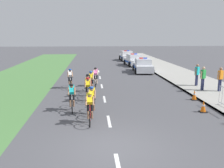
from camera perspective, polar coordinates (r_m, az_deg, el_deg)
name	(u,v)px	position (r m, az deg, el deg)	size (l,w,h in m)	color
ground_plane	(114,147)	(9.04, 0.55, -14.58)	(160.00, 160.00, 0.00)	#4C4C51
sidewalk_slab	(184,77)	(24.09, 16.65, 1.61)	(4.38, 60.00, 0.12)	#A3A099
kerb_edge	(163,77)	(23.40, 11.84, 1.58)	(0.16, 60.00, 0.13)	#9E9E99
grass_verge	(19,80)	(23.39, -21.09, 0.90)	(7.00, 60.00, 0.01)	#4C7F42
lane_markings_centre	(103,92)	(17.26, -2.13, -1.86)	(0.14, 21.60, 0.01)	white
cyclist_lead	(90,107)	(11.08, -5.20, -5.30)	(0.42, 1.72, 1.56)	black
cyclist_second	(92,99)	(12.26, -4.72, -3.64)	(0.43, 1.72, 1.56)	black
cyclist_third	(72,96)	(13.05, -9.42, -2.83)	(0.44, 1.72, 1.56)	black
cyclist_fourth	(88,89)	(14.78, -5.66, -1.06)	(0.42, 1.72, 1.56)	black
cyclist_fifth	(88,84)	(15.99, -5.63, -0.10)	(0.42, 1.72, 1.56)	black
cyclist_sixth	(91,81)	(17.25, -4.90, 0.75)	(0.44, 1.72, 1.56)	black
cyclist_seventh	(70,78)	(18.58, -9.79, 1.40)	(0.45, 1.72, 1.56)	black
cyclist_eighth	(96,76)	(19.12, -3.85, 1.82)	(0.44, 1.72, 1.56)	black
police_car_nearest	(143,66)	(26.66, 7.25, 4.25)	(2.28, 4.53, 1.59)	silver
police_car_second	(134,60)	(32.38, 5.11, 5.55)	(2.30, 4.54, 1.59)	silver
police_car_third	(127,56)	(38.94, 3.43, 6.56)	(2.05, 4.43, 1.59)	white
traffic_cone_near	(203,106)	(13.58, 20.66, -4.94)	(0.36, 0.36, 0.64)	black
traffic_cone_far	(194,95)	(15.92, 18.78, -2.47)	(0.36, 0.36, 0.64)	black
spectator_closest	(220,77)	(18.40, 24.08, 1.41)	(0.49, 0.37, 1.68)	#23284C
spectator_middle	(197,73)	(19.78, 19.33, 2.39)	(0.45, 0.40, 1.68)	#23284C
spectator_back	(203,77)	(18.27, 20.58, 1.61)	(0.47, 0.39, 1.68)	#23284C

